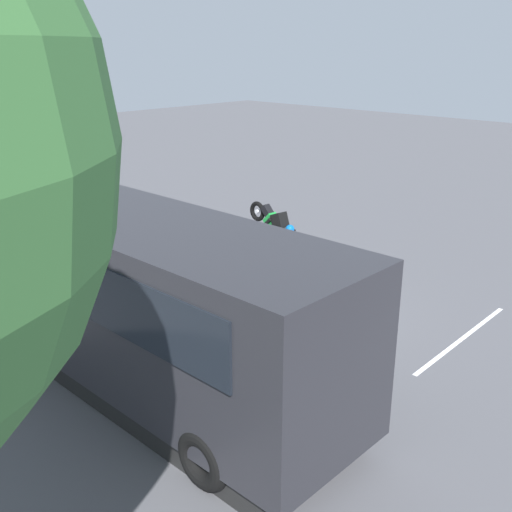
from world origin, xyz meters
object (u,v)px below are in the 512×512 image
spectator_centre (215,285)px  parked_motorcycle_silver (167,309)px  tour_bus (119,293)px  stunt_motorcycle (275,227)px  spectator_left (248,300)px  spectator_far_left (277,313)px  spectator_right (191,272)px  traffic_cone (338,254)px  spectator_far_right (160,268)px

spectator_centre → parked_motorcycle_silver: size_ratio=0.83×
tour_bus → stunt_motorcycle: tour_bus is taller
spectator_left → stunt_motorcycle: 5.41m
spectator_far_left → spectator_centre: 1.96m
tour_bus → spectator_right: size_ratio=5.65×
spectator_far_left → traffic_cone: bearing=-66.0°
spectator_centre → traffic_cone: bearing=-85.6°
spectator_far_left → parked_motorcycle_silver: size_ratio=0.82×
spectator_far_left → spectator_right: spectator_right is taller
stunt_motorcycle → spectator_centre: bearing=115.2°
spectator_right → parked_motorcycle_silver: 1.07m
spectator_right → spectator_far_left: bearing=177.4°
traffic_cone → spectator_centre: bearing=94.4°
tour_bus → spectator_centre: tour_bus is taller
spectator_left → tour_bus: bearing=66.3°
spectator_centre → parked_motorcycle_silver: spectator_centre is taller
spectator_far_right → stunt_motorcycle: size_ratio=0.85×
tour_bus → spectator_left: tour_bus is taller
spectator_centre → spectator_right: 0.81m
spectator_centre → spectator_far_right: 1.76m
traffic_cone → spectator_far_left: bearing=114.0°
tour_bus → spectator_far_right: 3.12m
spectator_centre → spectator_far_right: spectator_far_right is taller
spectator_far_left → spectator_left: spectator_left is taller
tour_bus → spectator_centre: 2.63m
tour_bus → parked_motorcycle_silver: bearing=-64.4°
spectator_far_left → stunt_motorcycle: (3.93, -4.31, 0.03)m
tour_bus → stunt_motorcycle: bearing=-72.5°
spectator_right → spectator_centre: bearing=178.6°
spectator_centre → spectator_left: bearing=171.5°
spectator_left → stunt_motorcycle: size_ratio=0.89×
spectator_far_left → stunt_motorcycle: bearing=-47.6°
spectator_far_left → spectator_far_right: bearing=0.9°
stunt_motorcycle → spectator_far_right: bearing=93.0°
spectator_left → parked_motorcycle_silver: (1.86, 0.67, -0.57)m
tour_bus → spectator_right: 2.79m
spectator_left → traffic_cone: spectator_left is taller
parked_motorcycle_silver → tour_bus: bearing=115.6°
spectator_right → spectator_far_right: (0.96, 0.18, -0.09)m
spectator_right → parked_motorcycle_silver: (-0.14, 0.87, -0.62)m
tour_bus → spectator_left: size_ratio=5.82×
parked_motorcycle_silver → stunt_motorcycle: (1.32, -5.05, 0.54)m
stunt_motorcycle → traffic_cone: bearing=-148.4°
spectator_centre → spectator_right: spectator_right is taller
traffic_cone → spectator_right: bearing=85.6°
spectator_centre → spectator_right: size_ratio=0.93×
parked_motorcycle_silver → stunt_motorcycle: size_ratio=1.03×
spectator_centre → parked_motorcycle_silver: (0.66, 0.85, -0.52)m
spectator_left → traffic_cone: bearing=-73.5°
spectator_far_left → spectator_left: bearing=5.4°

